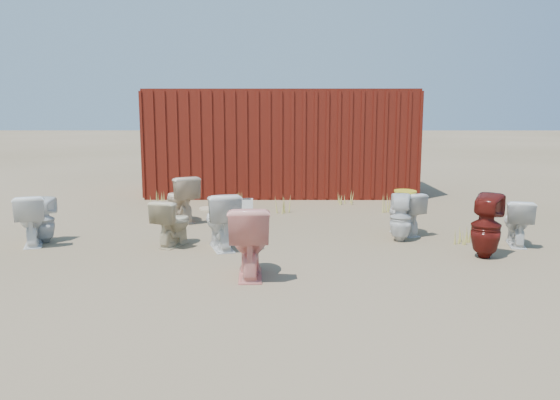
{
  "coord_description": "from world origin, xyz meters",
  "views": [
    {
      "loc": [
        0.05,
        -7.79,
        1.9
      ],
      "look_at": [
        0.0,
        0.6,
        0.55
      ],
      "focal_mm": 35.0,
      "sensor_mm": 36.0,
      "label": 1
    }
  ],
  "objects_px": {
    "toilet_front_maroon": "(486,226)",
    "toilet_back_beige_right": "(173,222)",
    "toilet_back_yellowlid": "(405,213)",
    "toilet_back_e": "(401,218)",
    "toilet_front_c": "(221,221)",
    "shipping_container": "(281,142)",
    "toilet_front_a": "(32,220)",
    "toilet_front_e": "(517,222)",
    "loose_tank": "(239,209)",
    "toilet_back_beige_left": "(181,199)",
    "toilet_front_pink": "(249,241)",
    "toilet_back_a": "(44,220)"
  },
  "relations": [
    {
      "from": "shipping_container",
      "to": "toilet_back_beige_left",
      "type": "bearing_deg",
      "value": -115.81
    },
    {
      "from": "toilet_front_a",
      "to": "shipping_container",
      "type": "bearing_deg",
      "value": -144.07
    },
    {
      "from": "shipping_container",
      "to": "toilet_front_e",
      "type": "bearing_deg",
      "value": -57.06
    },
    {
      "from": "toilet_front_maroon",
      "to": "toilet_front_c",
      "type": "bearing_deg",
      "value": 27.97
    },
    {
      "from": "toilet_back_beige_right",
      "to": "toilet_back_e",
      "type": "bearing_deg",
      "value": -154.29
    },
    {
      "from": "toilet_front_a",
      "to": "toilet_front_e",
      "type": "height_order",
      "value": "toilet_front_a"
    },
    {
      "from": "shipping_container",
      "to": "toilet_back_yellowlid",
      "type": "distance_m",
      "value": 5.06
    },
    {
      "from": "toilet_front_pink",
      "to": "toilet_back_beige_right",
      "type": "height_order",
      "value": "toilet_front_pink"
    },
    {
      "from": "toilet_front_e",
      "to": "toilet_back_a",
      "type": "relative_size",
      "value": 1.01
    },
    {
      "from": "toilet_front_a",
      "to": "toilet_back_beige_left",
      "type": "xyz_separation_m",
      "value": [
        1.84,
        1.69,
        0.04
      ]
    },
    {
      "from": "toilet_front_pink",
      "to": "loose_tank",
      "type": "relative_size",
      "value": 1.7
    },
    {
      "from": "toilet_front_c",
      "to": "toilet_back_yellowlid",
      "type": "xyz_separation_m",
      "value": [
        2.78,
        0.92,
        -0.06
      ]
    },
    {
      "from": "toilet_front_maroon",
      "to": "toilet_back_beige_left",
      "type": "bearing_deg",
      "value": 7.52
    },
    {
      "from": "toilet_back_yellowlid",
      "to": "shipping_container",
      "type": "bearing_deg",
      "value": -91.54
    },
    {
      "from": "toilet_front_maroon",
      "to": "toilet_front_e",
      "type": "bearing_deg",
      "value": -99.74
    },
    {
      "from": "toilet_front_maroon",
      "to": "toilet_front_a",
      "type": "bearing_deg",
      "value": 29.41
    },
    {
      "from": "toilet_front_a",
      "to": "toilet_front_maroon",
      "type": "bearing_deg",
      "value": 153.88
    },
    {
      "from": "toilet_front_e",
      "to": "toilet_back_yellowlid",
      "type": "distance_m",
      "value": 1.62
    },
    {
      "from": "toilet_front_c",
      "to": "toilet_front_e",
      "type": "distance_m",
      "value": 4.25
    },
    {
      "from": "toilet_front_a",
      "to": "toilet_back_beige_right",
      "type": "xyz_separation_m",
      "value": [
        2.05,
        -0.03,
        -0.03
      ]
    },
    {
      "from": "toilet_back_yellowlid",
      "to": "toilet_back_e",
      "type": "relative_size",
      "value": 0.95
    },
    {
      "from": "toilet_front_c",
      "to": "toilet_back_e",
      "type": "xyz_separation_m",
      "value": [
        2.62,
        0.47,
        -0.05
      ]
    },
    {
      "from": "toilet_back_a",
      "to": "toilet_front_a",
      "type": "bearing_deg",
      "value": 57.51
    },
    {
      "from": "toilet_front_c",
      "to": "toilet_back_beige_right",
      "type": "distance_m",
      "value": 0.74
    },
    {
      "from": "toilet_front_maroon",
      "to": "toilet_back_a",
      "type": "bearing_deg",
      "value": 27.91
    },
    {
      "from": "loose_tank",
      "to": "toilet_front_a",
      "type": "bearing_deg",
      "value": -147.03
    },
    {
      "from": "toilet_front_c",
      "to": "toilet_front_e",
      "type": "height_order",
      "value": "toilet_front_c"
    },
    {
      "from": "toilet_front_c",
      "to": "toilet_back_yellowlid",
      "type": "bearing_deg",
      "value": -179.48
    },
    {
      "from": "toilet_front_maroon",
      "to": "toilet_back_beige_right",
      "type": "relative_size",
      "value": 1.26
    },
    {
      "from": "toilet_back_e",
      "to": "toilet_front_pink",
      "type": "bearing_deg",
      "value": 50.95
    },
    {
      "from": "toilet_front_maroon",
      "to": "toilet_back_yellowlid",
      "type": "distance_m",
      "value": 1.59
    },
    {
      "from": "toilet_front_pink",
      "to": "toilet_back_a",
      "type": "xyz_separation_m",
      "value": [
        -3.13,
        1.66,
        -0.09
      ]
    },
    {
      "from": "toilet_back_beige_left",
      "to": "toilet_back_beige_right",
      "type": "distance_m",
      "value": 1.74
    },
    {
      "from": "shipping_container",
      "to": "toilet_front_pink",
      "type": "bearing_deg",
      "value": -92.91
    },
    {
      "from": "shipping_container",
      "to": "toilet_front_a",
      "type": "height_order",
      "value": "shipping_container"
    },
    {
      "from": "toilet_back_e",
      "to": "shipping_container",
      "type": "bearing_deg",
      "value": -59.05
    },
    {
      "from": "toilet_front_maroon",
      "to": "loose_tank",
      "type": "height_order",
      "value": "toilet_front_maroon"
    },
    {
      "from": "toilet_front_c",
      "to": "toilet_front_maroon",
      "type": "xyz_separation_m",
      "value": [
        3.54,
        -0.47,
        0.02
      ]
    },
    {
      "from": "toilet_front_c",
      "to": "loose_tank",
      "type": "xyz_separation_m",
      "value": [
        0.08,
        2.24,
        -0.23
      ]
    },
    {
      "from": "toilet_back_yellowlid",
      "to": "toilet_back_e",
      "type": "bearing_deg",
      "value": 46.06
    },
    {
      "from": "toilet_front_a",
      "to": "toilet_front_c",
      "type": "height_order",
      "value": "toilet_front_c"
    },
    {
      "from": "toilet_back_beige_left",
      "to": "toilet_front_pink",
      "type": "bearing_deg",
      "value": 82.45
    },
    {
      "from": "toilet_front_e",
      "to": "toilet_back_beige_right",
      "type": "xyz_separation_m",
      "value": [
        -4.96,
        -0.05,
        0.0
      ]
    },
    {
      "from": "toilet_front_c",
      "to": "shipping_container",
      "type": "bearing_deg",
      "value": -116.26
    },
    {
      "from": "toilet_back_beige_left",
      "to": "loose_tank",
      "type": "bearing_deg",
      "value": 167.9
    },
    {
      "from": "toilet_back_beige_left",
      "to": "loose_tank",
      "type": "relative_size",
      "value": 1.63
    },
    {
      "from": "toilet_back_yellowlid",
      "to": "toilet_back_e",
      "type": "height_order",
      "value": "toilet_back_e"
    },
    {
      "from": "toilet_front_pink",
      "to": "toilet_front_e",
      "type": "relative_size",
      "value": 1.27
    },
    {
      "from": "shipping_container",
      "to": "toilet_front_c",
      "type": "xyz_separation_m",
      "value": [
        -0.82,
        -5.5,
        -0.8
      ]
    },
    {
      "from": "toilet_back_a",
      "to": "toilet_back_yellowlid",
      "type": "xyz_separation_m",
      "value": [
        5.42,
        0.56,
        0.0
      ]
    }
  ]
}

